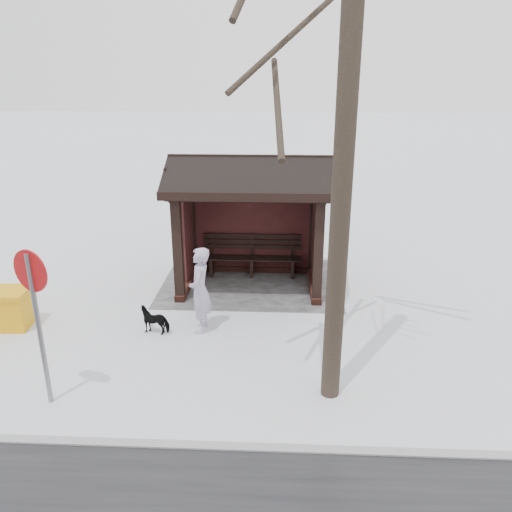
{
  "coord_description": "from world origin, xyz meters",
  "views": [
    {
      "loc": [
        -0.66,
        10.89,
        4.71
      ],
      "look_at": [
        -0.17,
        0.8,
        1.04
      ],
      "focal_mm": 35.0,
      "sensor_mm": 36.0,
      "label": 1
    }
  ],
  "objects_px": {
    "pedestrian": "(200,290)",
    "dog": "(155,319)",
    "bus_shelter": "(250,195)",
    "road_sign": "(34,296)",
    "grit_bin": "(4,308)"
  },
  "relations": [
    {
      "from": "pedestrian",
      "to": "dog",
      "type": "height_order",
      "value": "pedestrian"
    },
    {
      "from": "pedestrian",
      "to": "bus_shelter",
      "type": "bearing_deg",
      "value": 162.24
    },
    {
      "from": "pedestrian",
      "to": "road_sign",
      "type": "relative_size",
      "value": 0.69
    },
    {
      "from": "bus_shelter",
      "to": "dog",
      "type": "bearing_deg",
      "value": 55.64
    },
    {
      "from": "bus_shelter",
      "to": "road_sign",
      "type": "xyz_separation_m",
      "value": [
        2.79,
        4.76,
        -0.4
      ]
    },
    {
      "from": "dog",
      "to": "grit_bin",
      "type": "distance_m",
      "value": 3.03
    },
    {
      "from": "pedestrian",
      "to": "grit_bin",
      "type": "height_order",
      "value": "pedestrian"
    },
    {
      "from": "bus_shelter",
      "to": "grit_bin",
      "type": "height_order",
      "value": "bus_shelter"
    },
    {
      "from": "pedestrian",
      "to": "road_sign",
      "type": "height_order",
      "value": "road_sign"
    },
    {
      "from": "grit_bin",
      "to": "dog",
      "type": "bearing_deg",
      "value": 175.23
    },
    {
      "from": "pedestrian",
      "to": "grit_bin",
      "type": "relative_size",
      "value": 1.62
    },
    {
      "from": "dog",
      "to": "road_sign",
      "type": "xyz_separation_m",
      "value": [
        1.09,
        2.27,
        1.5
      ]
    },
    {
      "from": "pedestrian",
      "to": "grit_bin",
      "type": "bearing_deg",
      "value": -88.19
    },
    {
      "from": "bus_shelter",
      "to": "grit_bin",
      "type": "distance_m",
      "value": 5.6
    },
    {
      "from": "grit_bin",
      "to": "road_sign",
      "type": "distance_m",
      "value": 3.33
    }
  ]
}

